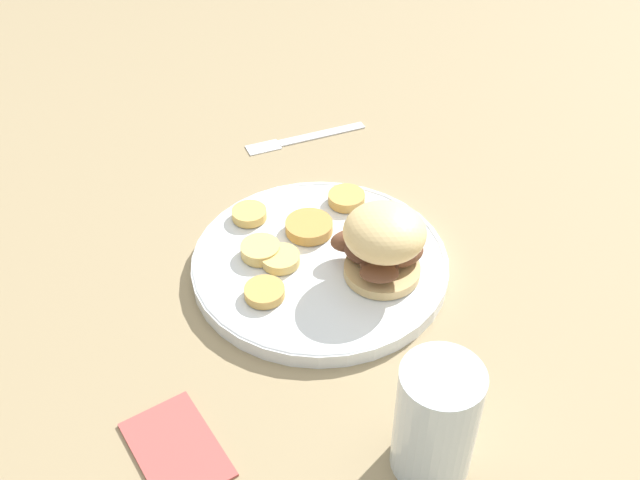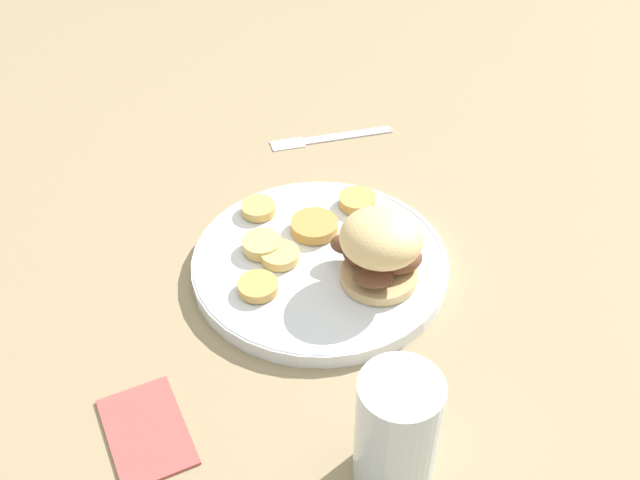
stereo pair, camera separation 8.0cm
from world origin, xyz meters
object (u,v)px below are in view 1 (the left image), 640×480
object	(u,v)px
fork	(305,138)
drinking_glass	(436,420)
sandwich	(383,242)
dinner_plate	(320,263)

from	to	relation	value
fork	drinking_glass	bearing A→B (deg)	47.26
fork	drinking_glass	xyz separation A→B (m)	(0.35, 0.38, 0.06)
sandwich	drinking_glass	xyz separation A→B (m)	(0.16, 0.15, -0.00)
dinner_plate	fork	bearing A→B (deg)	-141.05
sandwich	fork	world-z (taller)	sandwich
sandwich	drinking_glass	size ratio (longest dim) A/B	0.96
sandwich	drinking_glass	bearing A→B (deg)	42.12
sandwich	fork	xyz separation A→B (m)	(-0.19, -0.23, -0.06)
dinner_plate	sandwich	distance (m)	0.09
sandwich	fork	size ratio (longest dim) A/B	0.72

